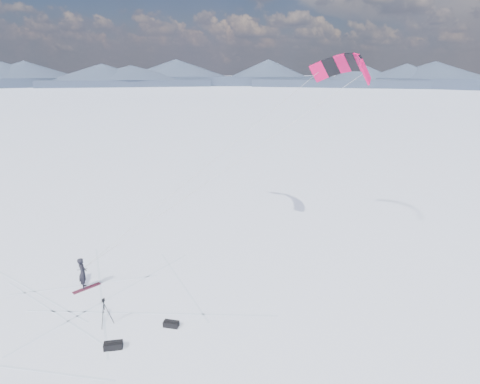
{
  "coord_description": "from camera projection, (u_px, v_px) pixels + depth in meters",
  "views": [
    {
      "loc": [
        6.31,
        -18.38,
        12.2
      ],
      "look_at": [
        8.88,
        5.29,
        4.93
      ],
      "focal_mm": 30.0,
      "sensor_mm": 36.0,
      "label": 1
    }
  ],
  "objects": [
    {
      "name": "snowboard",
      "position": [
        87.0,
        288.0,
        23.34
      ],
      "size": [
        1.46,
        1.25,
        0.04
      ],
      "primitive_type": "cube",
      "rotation": [
        0.0,
        0.0,
        0.67
      ],
      "color": "maroon",
      "rests_on": "ground"
    },
    {
      "name": "tripod",
      "position": [
        104.0,
        308.0,
        19.76
      ],
      "size": [
        0.67,
        0.7,
        1.47
      ],
      "rotation": [
        0.0,
        0.0,
        0.17
      ],
      "color": "black",
      "rests_on": "ground"
    },
    {
      "name": "horizon_hills",
      "position": [
        69.0,
        254.0,
        19.3
      ],
      "size": [
        704.0,
        705.94,
        8.97
      ],
      "color": "#1D2738",
      "rests_on": "ground"
    },
    {
      "name": "gear_bag_b",
      "position": [
        171.0,
        324.0,
        19.85
      ],
      "size": [
        0.83,
        0.58,
        0.34
      ],
      "rotation": [
        0.0,
        0.0,
        -0.32
      ],
      "color": "black",
      "rests_on": "ground"
    },
    {
      "name": "gear_bag_a",
      "position": [
        113.0,
        345.0,
        18.27
      ],
      "size": [
        0.86,
        0.45,
        0.37
      ],
      "rotation": [
        0.0,
        0.0,
        0.06
      ],
      "color": "black",
      "rests_on": "ground"
    },
    {
      "name": "power_kite",
      "position": [
        344.0,
        69.0,
        25.25
      ],
      "size": [
        17.57,
        6.79,
        12.05
      ],
      "color": "#D20949",
      "rests_on": "ground"
    },
    {
      "name": "snow_tracks",
      "position": [
        66.0,
        328.0,
        19.73
      ],
      "size": [
        17.62,
        14.39,
        0.01
      ],
      "color": "silver",
      "rests_on": "ground"
    },
    {
      "name": "snowkiter",
      "position": [
        84.0,
        288.0,
        23.44
      ],
      "size": [
        0.65,
        0.8,
        1.89
      ],
      "primitive_type": "imported",
      "rotation": [
        0.0,
        0.0,
        1.89
      ],
      "color": "black",
      "rests_on": "ground"
    },
    {
      "name": "ground",
      "position": [
        78.0,
        320.0,
        20.39
      ],
      "size": [
        1800.0,
        1800.0,
        0.0
      ],
      "primitive_type": "plane",
      "color": "white"
    }
  ]
}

